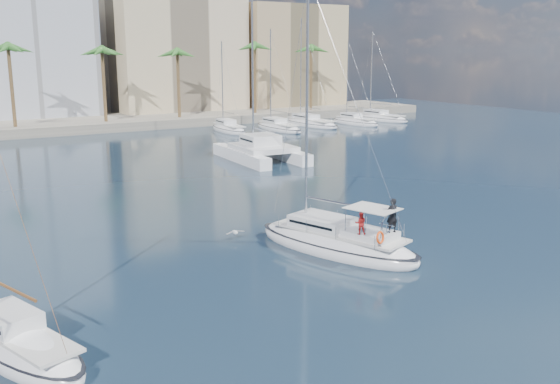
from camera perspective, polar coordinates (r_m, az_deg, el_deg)
ground at (r=32.85m, az=1.51°, el=-5.66°), size 160.00×160.00×0.00m
quay at (r=89.27m, az=-20.51°, el=5.67°), size 120.00×14.00×1.20m
building_beige at (r=103.72m, az=-9.72°, el=12.38°), size 20.00×14.00×20.00m
building_tan_right at (r=111.10m, az=0.51°, el=12.05°), size 18.00×12.00×18.00m
palm_centre at (r=84.81m, az=-20.47°, el=11.92°), size 3.60×3.60×12.30m
palm_right at (r=97.52m, az=-0.04°, el=12.71°), size 3.60×3.60×12.30m
main_sloop at (r=33.30m, az=5.19°, el=-4.57°), size 6.02×10.47×14.82m
small_sloop at (r=24.01m, az=-22.72°, el=-12.86°), size 4.45×7.66×10.51m
catamaran at (r=60.61m, az=-1.73°, el=3.97°), size 6.23×11.33×16.14m
seagull at (r=35.28m, az=-4.13°, el=-3.68°), size 1.14×0.49×0.21m
moored_yacht_a at (r=82.60m, az=-4.71°, el=5.50°), size 3.37×9.52×11.90m
moored_yacht_b at (r=84.01m, az=-0.12°, el=5.67°), size 3.32×10.83×13.72m
moored_yacht_c at (r=89.19m, az=2.79°, el=6.07°), size 3.98×12.33×15.54m
moored_yacht_d at (r=91.43m, az=6.89°, el=6.16°), size 3.52×9.55×11.90m
moored_yacht_e at (r=97.09m, az=9.18°, el=6.47°), size 4.61×11.11×13.72m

